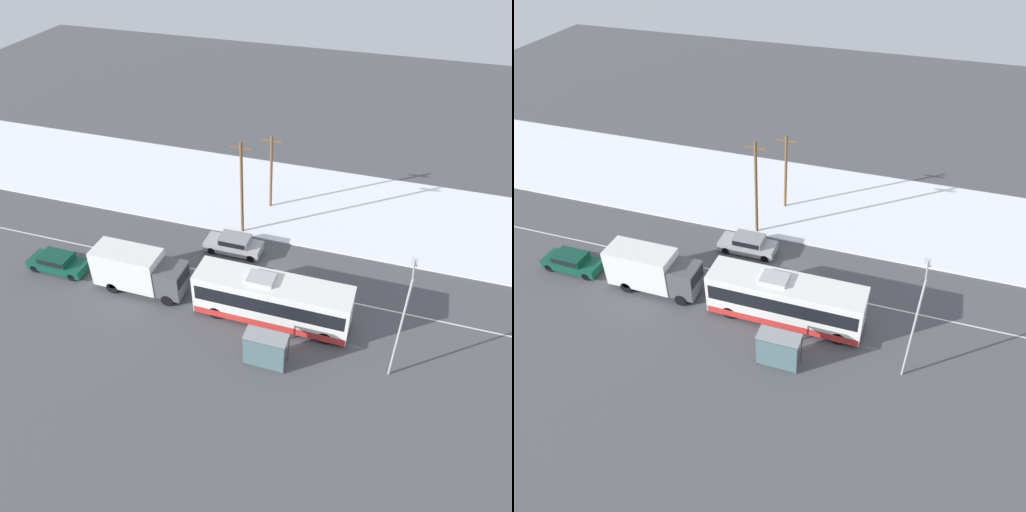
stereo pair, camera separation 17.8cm
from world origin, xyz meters
TOP-DOWN VIEW (x-y plane):
  - ground_plane at (0.00, 0.00)m, footprint 120.00×120.00m
  - snow_lot at (0.00, 11.94)m, footprint 80.00×13.25m
  - lane_marking_center at (0.00, 0.00)m, footprint 60.00×0.12m
  - city_bus at (1.28, -3.23)m, footprint 10.61×2.57m
  - box_truck at (-8.76, -3.23)m, footprint 6.81×2.30m
  - sedan_car at (-3.71, 3.00)m, footprint 4.60×1.80m
  - parked_car_near_truck at (-15.80, -3.25)m, footprint 4.60×1.80m
  - pedestrian_at_stop at (2.54, -6.01)m, footprint 0.64×0.29m
  - bus_shelter at (2.00, -7.33)m, footprint 2.68×1.20m
  - streetlamp at (9.50, -5.23)m, footprint 0.36×2.18m
  - utility_pole_roadside at (-3.98, 5.83)m, footprint 1.80×0.24m
  - utility_pole_snowlot at (-2.84, 10.34)m, footprint 1.80×0.24m

SIDE VIEW (x-z plane):
  - ground_plane at x=0.00m, z-range 0.00..0.00m
  - lane_marking_center at x=0.00m, z-range 0.00..0.00m
  - snow_lot at x=0.00m, z-range 0.00..0.12m
  - parked_car_near_truck at x=-15.80m, z-range 0.07..1.48m
  - sedan_car at x=-3.71m, z-range 0.07..1.57m
  - pedestrian_at_stop at x=2.54m, z-range 0.20..1.98m
  - bus_shelter at x=2.00m, z-range 0.47..2.87m
  - city_bus at x=1.28m, z-range -0.04..3.49m
  - box_truck at x=-8.76m, z-range 0.15..3.43m
  - utility_pole_snowlot at x=-2.84m, z-range 0.18..7.20m
  - utility_pole_roadside at x=-3.98m, z-range 0.19..8.51m
  - streetlamp at x=9.50m, z-range 0.94..8.66m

